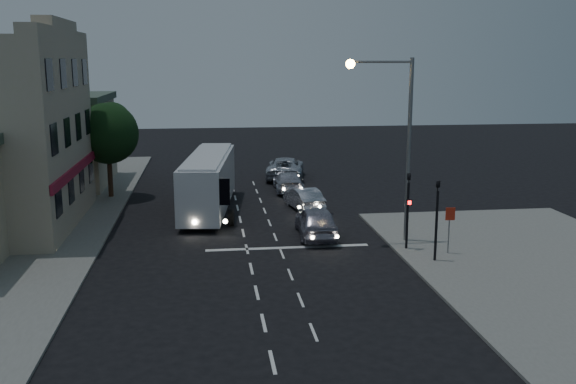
{
  "coord_description": "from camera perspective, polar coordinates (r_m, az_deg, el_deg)",
  "views": [
    {
      "loc": [
        -1.82,
        -27.91,
        8.96
      ],
      "look_at": [
        2.37,
        4.82,
        2.2
      ],
      "focal_mm": 40.0,
      "sensor_mm": 36.0,
      "label": 1
    }
  ],
  "objects": [
    {
      "name": "streetlight",
      "position": [
        31.64,
        9.62,
        5.56
      ],
      "size": [
        3.32,
        0.44,
        9.0
      ],
      "color": "slate",
      "rests_on": "sidewalk_near"
    },
    {
      "name": "street_tree",
      "position": [
        43.63,
        -15.75,
        5.28
      ],
      "size": [
        4.0,
        4.0,
        6.2
      ],
      "color": "black",
      "rests_on": "sidewalk_far"
    },
    {
      "name": "tour_bus",
      "position": [
        39.05,
        -7.07,
        1.02
      ],
      "size": [
        3.62,
        11.45,
        3.45
      ],
      "rotation": [
        0.0,
        0.0,
        -0.12
      ],
      "color": "silver",
      "rests_on": "ground"
    },
    {
      "name": "car_sedan_a",
      "position": [
        39.32,
        1.42,
        -0.58
      ],
      "size": [
        2.14,
        4.32,
        1.36
      ],
      "primitive_type": "imported",
      "rotation": [
        0.0,
        0.0,
        3.32
      ],
      "color": "#BABAC6",
      "rests_on": "ground"
    },
    {
      "name": "regulatory_sign",
      "position": [
        30.72,
        14.17,
        -2.65
      ],
      "size": [
        0.45,
        0.12,
        2.2
      ],
      "color": "slate",
      "rests_on": "sidewalk_near"
    },
    {
      "name": "traffic_signal_side",
      "position": [
        29.3,
        13.11,
        -1.63
      ],
      "size": [
        0.18,
        0.15,
        4.1
      ],
      "color": "black",
      "rests_on": "sidewalk_near"
    },
    {
      "name": "ground",
      "position": [
        29.37,
        -3.42,
        -6.21
      ],
      "size": [
        120.0,
        120.0,
        0.0
      ],
      "primitive_type": "plane",
      "color": "black"
    },
    {
      "name": "low_building_north",
      "position": [
        49.62,
        -20.93,
        4.37
      ],
      "size": [
        9.4,
        9.4,
        6.5
      ],
      "color": "tan",
      "rests_on": "sidewalk_far"
    },
    {
      "name": "sidewalk_near",
      "position": [
        29.5,
        23.46,
        -6.97
      ],
      "size": [
        12.0,
        24.0,
        0.12
      ],
      "primitive_type": "cube",
      "color": "slate",
      "rests_on": "ground"
    },
    {
      "name": "car_sedan_c",
      "position": [
        49.78,
        -0.25,
        2.17
      ],
      "size": [
        3.68,
        6.28,
        1.64
      ],
      "primitive_type": "imported",
      "rotation": [
        0.0,
        0.0,
        2.97
      ],
      "color": "#B1B6C2",
      "rests_on": "ground"
    },
    {
      "name": "sidewalk_far",
      "position": [
        38.65,
        -23.92,
        -2.75
      ],
      "size": [
        12.0,
        50.0,
        0.12
      ],
      "primitive_type": "cube",
      "color": "slate",
      "rests_on": "ground"
    },
    {
      "name": "car_suv",
      "position": [
        33.2,
        2.53,
        -2.64
      ],
      "size": [
        2.14,
        4.84,
        1.62
      ],
      "primitive_type": "imported",
      "rotation": [
        0.0,
        0.0,
        3.09
      ],
      "color": "#9593A5",
      "rests_on": "ground"
    },
    {
      "name": "car_sedan_b",
      "position": [
        44.76,
        0.01,
        0.92
      ],
      "size": [
        2.09,
        4.78,
        1.37
      ],
      "primitive_type": "imported",
      "rotation": [
        0.0,
        0.0,
        3.1
      ],
      "color": "#ADAEBC",
      "rests_on": "ground"
    },
    {
      "name": "traffic_signal_main",
      "position": [
        30.89,
        10.63,
        -0.84
      ],
      "size": [
        0.25,
        0.35,
        4.1
      ],
      "color": "black",
      "rests_on": "sidewalk_near"
    },
    {
      "name": "road_markings",
      "position": [
        32.62,
        -1.56,
        -4.36
      ],
      "size": [
        8.0,
        30.55,
        0.01
      ],
      "color": "silver",
      "rests_on": "ground"
    }
  ]
}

